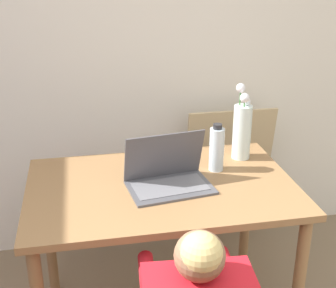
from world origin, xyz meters
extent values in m
cube|color=white|center=(0.00, 2.23, 1.25)|extent=(6.40, 0.05, 2.50)
cube|color=olive|center=(0.13, 1.45, 0.73)|extent=(1.12, 0.72, 0.03)
cylinder|color=olive|center=(-0.38, 1.76, 0.36)|extent=(0.05, 0.05, 0.71)
cylinder|color=olive|center=(0.64, 1.76, 0.36)|extent=(0.05, 0.05, 0.71)
sphere|color=#936B4C|center=(0.12, 0.80, 0.85)|extent=(0.15, 0.15, 0.15)
sphere|color=#D8BC72|center=(0.12, 0.78, 0.87)|extent=(0.13, 0.13, 0.13)
cylinder|color=red|center=(0.28, 0.99, 0.62)|extent=(0.08, 0.24, 0.06)
cylinder|color=red|center=(0.00, 1.02, 0.62)|extent=(0.08, 0.24, 0.06)
cube|color=#4C4C51|center=(0.16, 1.41, 0.75)|extent=(0.37, 0.27, 0.01)
cube|color=slate|center=(0.16, 1.41, 0.75)|extent=(0.32, 0.20, 0.00)
cube|color=#4C4C51|center=(0.15, 1.48, 0.86)|extent=(0.35, 0.11, 0.21)
cube|color=black|center=(0.14, 1.49, 0.86)|extent=(0.31, 0.10, 0.19)
cylinder|color=silver|center=(0.55, 1.65, 0.87)|extent=(0.09, 0.09, 0.26)
cylinder|color=#3D7A38|center=(0.56, 1.66, 0.91)|extent=(0.01, 0.01, 0.22)
sphere|color=white|center=(0.56, 1.66, 1.02)|extent=(0.03, 0.03, 0.03)
cylinder|color=#3D7A38|center=(0.53, 1.67, 0.94)|extent=(0.01, 0.01, 0.29)
sphere|color=white|center=(0.53, 1.67, 1.08)|extent=(0.04, 0.04, 0.04)
cylinder|color=#3D7A38|center=(0.54, 1.63, 0.92)|extent=(0.01, 0.01, 0.25)
sphere|color=white|center=(0.54, 1.63, 1.04)|extent=(0.04, 0.04, 0.04)
cylinder|color=silver|center=(0.39, 1.55, 0.84)|extent=(0.07, 0.07, 0.20)
cylinder|color=#262628|center=(0.39, 1.55, 0.95)|extent=(0.04, 0.04, 0.02)
cube|color=tan|center=(0.64, 2.11, 0.42)|extent=(0.51, 0.13, 0.84)
camera|label=1|loc=(-0.18, -0.27, 1.65)|focal=50.00mm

